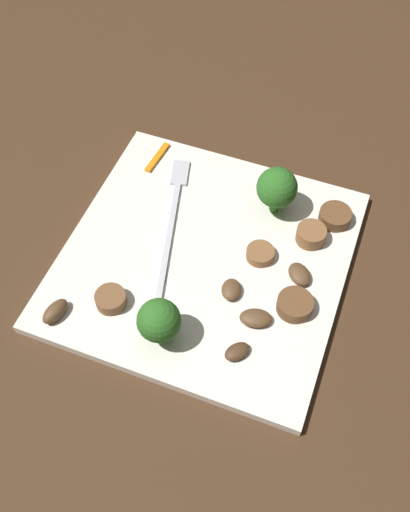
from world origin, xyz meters
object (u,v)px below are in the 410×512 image
sausage_slice_4 (260,254)px  pepper_strip_1 (157,157)px  broccoli_floret_0 (277,188)px  mushroom_1 (299,274)px  fork (173,214)px  sausage_slice_2 (335,216)px  sausage_slice_1 (111,299)px  mushroom_4 (256,318)px  sausage_slice_0 (295,305)px  mushroom_2 (55,311)px  mushroom_3 (231,290)px  broccoli_floret_1 (159,321)px  mushroom_0 (237,352)px  plate (205,259)px  sausage_slice_3 (311,235)px

sausage_slice_4 → pepper_strip_1: size_ratio=0.60×
broccoli_floret_0 → mushroom_1: bearing=-146.6°
fork → sausage_slice_2: size_ratio=5.37×
sausage_slice_1 → sausage_slice_2: bearing=-45.1°
sausage_slice_4 → fork: bearing=80.0°
sausage_slice_2 → mushroom_4: 0.15m
sausage_slice_0 → sausage_slice_4: bearing=46.9°
mushroom_2 → mushroom_3: bearing=-60.7°
fork → sausage_slice_0: (-0.06, -0.15, 0.00)m
mushroom_3 → broccoli_floret_1: bearing=147.1°
pepper_strip_1 → mushroom_1: bearing=-116.8°
mushroom_0 → plate: bearing=35.8°
sausage_slice_0 → sausage_slice_3: size_ratio=1.14×
fork → sausage_slice_3: bearing=-96.7°
fork → sausage_slice_2: (0.05, -0.16, 0.00)m
sausage_slice_0 → pepper_strip_1: 0.24m
mushroom_4 → mushroom_1: bearing=-22.1°
fork → sausage_slice_1: 0.12m
sausage_slice_3 → mushroom_0: sausage_slice_3 is taller
plate → mushroom_3: 0.05m
mushroom_1 → sausage_slice_4: bearing=77.2°
sausage_slice_3 → broccoli_floret_1: bearing=147.8°
fork → mushroom_3: 0.11m
sausage_slice_2 → mushroom_3: sausage_slice_2 is taller
fork → sausage_slice_4: size_ratio=6.37×
sausage_slice_4 → mushroom_2: (-0.13, 0.16, 0.00)m
fork → mushroom_3: size_ratio=7.41×
mushroom_4 → sausage_slice_3: bearing=-11.8°
mushroom_0 → mushroom_4: (0.04, -0.01, 0.00)m
broccoli_floret_1 → mushroom_2: broccoli_floret_1 is taller
sausage_slice_1 → sausage_slice_4: sausage_slice_1 is taller
fork → mushroom_0: mushroom_0 is taller
broccoli_floret_0 → sausage_slice_0: 0.12m
plate → sausage_slice_3: (0.06, -0.09, 0.01)m
sausage_slice_3 → mushroom_4: 0.11m
mushroom_0 → pepper_strip_1: size_ratio=0.52×
sausage_slice_0 → sausage_slice_2: size_ratio=1.02×
broccoli_floret_0 → plate: bearing=150.1°
sausage_slice_0 → pepper_strip_1: size_ratio=0.73×
mushroom_1 → broccoli_floret_0: bearing=33.4°
sausage_slice_2 → sausage_slice_3: bearing=152.7°
sausage_slice_2 → mushroom_2: bearing=133.1°
mushroom_0 → mushroom_3: 0.06m
sausage_slice_2 → mushroom_4: (-0.14, 0.04, -0.00)m
sausage_slice_3 → sausage_slice_4: bearing=133.1°
broccoli_floret_1 → mushroom_0: (0.01, -0.07, -0.03)m
mushroom_0 → mushroom_3: mushroom_3 is taller
sausage_slice_3 → sausage_slice_4: (-0.04, 0.04, -0.00)m
sausage_slice_3 → mushroom_1: size_ratio=1.09×
broccoli_floret_1 → mushroom_3: size_ratio=2.14×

